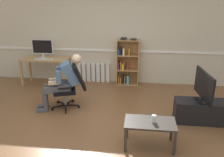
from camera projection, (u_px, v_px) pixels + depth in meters
name	position (u px, v px, depth m)	size (l,w,h in m)	color
ground_plane	(99.00, 128.00, 4.36)	(18.00, 18.00, 0.00)	brown
back_wall	(115.00, 35.00, 6.40)	(12.00, 0.13, 2.70)	beige
computer_desk	(45.00, 62.00, 6.39)	(1.29, 0.59, 0.76)	tan
imac_monitor	(42.00, 47.00, 6.34)	(0.59, 0.14, 0.50)	silver
keyboard	(42.00, 59.00, 6.22)	(0.41, 0.12, 0.02)	silver
computer_mouse	(52.00, 59.00, 6.20)	(0.06, 0.10, 0.03)	white
bookshelf	(127.00, 63.00, 6.41)	(0.62, 0.29, 1.32)	#AD7F4C
radiator	(93.00, 72.00, 6.73)	(0.95, 0.08, 0.54)	white
office_chair	(71.00, 85.00, 5.03)	(0.80, 0.67, 0.98)	black
person_seated	(63.00, 80.00, 4.96)	(1.02, 0.61, 1.21)	#4C4C51
tv_stand	(200.00, 111.00, 4.53)	(0.99, 0.41, 0.44)	black
tv_screen	(204.00, 86.00, 4.35)	(0.23, 0.89, 0.59)	black
coffee_table	(150.00, 125.00, 3.72)	(0.82, 0.46, 0.44)	#332D28
drinking_glass	(154.00, 119.00, 3.67)	(0.07, 0.07, 0.12)	silver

